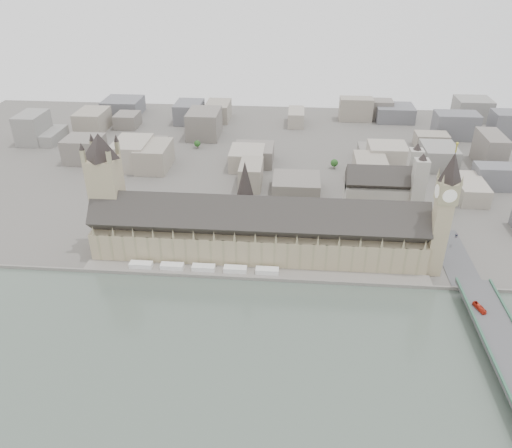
# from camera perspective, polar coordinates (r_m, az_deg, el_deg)

# --- Properties ---
(ground) EXTENTS (900.00, 900.00, 0.00)m
(ground) POSITION_cam_1_polar(r_m,az_deg,el_deg) (396.94, -0.10, -5.19)
(ground) COLOR #595651
(ground) RESTS_ON ground
(embankment_wall) EXTENTS (600.00, 1.50, 3.00)m
(embankment_wall) POSITION_cam_1_polar(r_m,az_deg,el_deg) (383.88, -0.29, -6.28)
(embankment_wall) COLOR gray
(embankment_wall) RESTS_ON ground
(river_terrace) EXTENTS (270.00, 15.00, 2.00)m
(river_terrace) POSITION_cam_1_polar(r_m,az_deg,el_deg) (390.25, -0.20, -5.70)
(river_terrace) COLOR gray
(river_terrace) RESTS_ON ground
(terrace_tents) EXTENTS (118.00, 7.00, 4.00)m
(terrace_tents) POSITION_cam_1_polar(r_m,az_deg,el_deg) (393.80, -6.02, -4.99)
(terrace_tents) COLOR white
(terrace_tents) RESTS_ON river_terrace
(palace_of_westminster) EXTENTS (265.00, 40.73, 55.44)m
(palace_of_westminster) POSITION_cam_1_polar(r_m,az_deg,el_deg) (401.25, 0.13, -0.93)
(palace_of_westminster) COLOR tan
(palace_of_westminster) RESTS_ON ground
(elizabeth_tower) EXTENTS (17.00, 17.00, 107.50)m
(elizabeth_tower) POSITION_cam_1_polar(r_m,az_deg,el_deg) (389.01, 20.71, 1.90)
(elizabeth_tower) COLOR tan
(elizabeth_tower) RESTS_ON ground
(victoria_tower) EXTENTS (30.00, 30.00, 100.00)m
(victoria_tower) POSITION_cam_1_polar(r_m,az_deg,el_deg) (418.14, -16.74, 4.09)
(victoria_tower) COLOR tan
(victoria_tower) RESTS_ON ground
(central_tower) EXTENTS (13.00, 13.00, 48.00)m
(central_tower) POSITION_cam_1_polar(r_m,az_deg,el_deg) (391.08, -1.25, 4.05)
(central_tower) COLOR gray
(central_tower) RESTS_ON ground
(westminster_bridge) EXTENTS (25.00, 325.00, 10.25)m
(westminster_bridge) POSITION_cam_1_polar(r_m,az_deg,el_deg) (351.19, 26.70, -13.35)
(westminster_bridge) COLOR #474749
(westminster_bridge) RESTS_ON ground
(westminster_abbey) EXTENTS (68.00, 36.00, 64.00)m
(westminster_abbey) POSITION_cam_1_polar(r_m,az_deg,el_deg) (473.06, 14.43, 3.40)
(westminster_abbey) COLOR #A19D91
(westminster_abbey) RESTS_ON ground
(city_skyline_inland) EXTENTS (720.00, 360.00, 38.00)m
(city_skyline_inland) POSITION_cam_1_polar(r_m,az_deg,el_deg) (607.13, 1.87, 9.58)
(city_skyline_inland) COLOR gray
(city_skyline_inland) RESTS_ON ground
(park_trees) EXTENTS (110.00, 30.00, 15.00)m
(park_trees) POSITION_cam_1_polar(r_m,az_deg,el_deg) (444.39, -0.74, 0.06)
(park_trees) COLOR #26491A
(park_trees) RESTS_ON ground
(red_bus_north) EXTENTS (6.47, 12.13, 3.31)m
(red_bus_north) POSITION_cam_1_polar(r_m,az_deg,el_deg) (371.68, 24.17, -8.72)
(red_bus_north) COLOR red
(red_bus_north) RESTS_ON westminster_bridge
(car_approach) EXTENTS (3.67, 5.50, 1.48)m
(car_approach) POSITION_cam_1_polar(r_m,az_deg,el_deg) (452.03, 21.93, -1.23)
(car_approach) COLOR gray
(car_approach) RESTS_ON westminster_bridge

